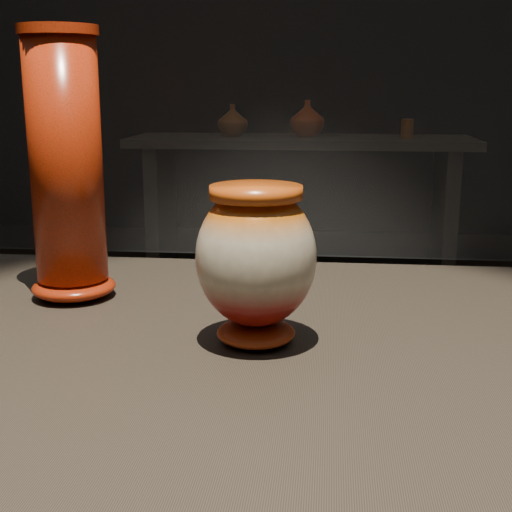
{
  "coord_description": "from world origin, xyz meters",
  "views": [
    {
      "loc": [
        0.11,
        -0.85,
        1.22
      ],
      "look_at": [
        0.02,
        -0.02,
        1.01
      ],
      "focal_mm": 50.0,
      "sensor_mm": 36.0,
      "label": 1
    }
  ],
  "objects": [
    {
      "name": "back_vase_left",
      "position": [
        -0.47,
        3.38,
        0.99
      ],
      "size": [
        0.25,
        0.25,
        0.19
      ],
      "primitive_type": "imported",
      "rotation": [
        0.0,
        0.0,
        5.31
      ],
      "color": "brown",
      "rests_on": "back_shelf"
    },
    {
      "name": "back_shelf",
      "position": [
        -0.07,
        3.37,
        0.64
      ],
      "size": [
        2.0,
        0.6,
        0.9
      ],
      "color": "black",
      "rests_on": "ground"
    },
    {
      "name": "back_vase_right",
      "position": [
        0.54,
        3.35,
        0.95
      ],
      "size": [
        0.07,
        0.07,
        0.11
      ],
      "primitive_type": "cylinder",
      "color": "brown",
      "rests_on": "back_shelf"
    },
    {
      "name": "back_vase_mid",
      "position": [
        -0.04,
        3.41,
        1.01
      ],
      "size": [
        0.27,
        0.27,
        0.21
      ],
      "primitive_type": "imported",
      "rotation": [
        0.0,
        0.0,
        5.12
      ],
      "color": "maroon",
      "rests_on": "back_shelf"
    },
    {
      "name": "tall_vase",
      "position": [
        -0.27,
        0.15,
        1.09
      ],
      "size": [
        0.16,
        0.16,
        0.39
      ],
      "rotation": [
        0.0,
        0.0,
        0.36
      ],
      "color": "red",
      "rests_on": "display_plinth"
    },
    {
      "name": "main_vase",
      "position": [
        0.02,
        -0.02,
        1.01
      ],
      "size": [
        0.17,
        0.17,
        0.2
      ],
      "rotation": [
        0.0,
        0.0,
        0.18
      ],
      "color": "maroon",
      "rests_on": "display_plinth"
    }
  ]
}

